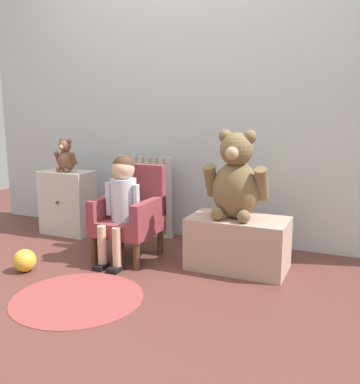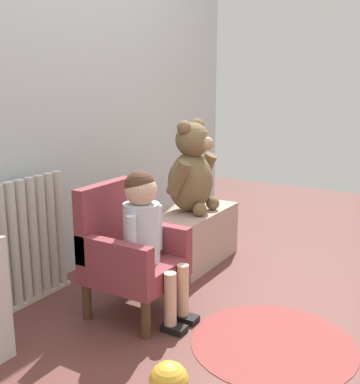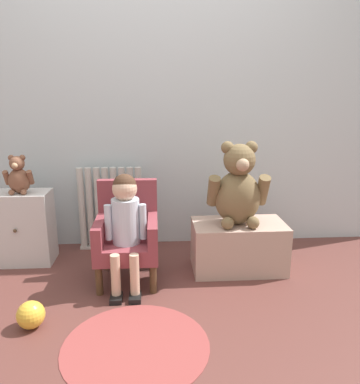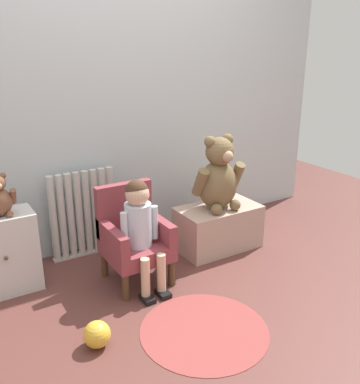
% 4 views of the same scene
% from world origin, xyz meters
% --- Properties ---
extents(ground_plane, '(6.00, 6.00, 0.00)m').
position_xyz_m(ground_plane, '(0.00, 0.00, 0.00)').
color(ground_plane, brown).
extents(back_wall, '(3.80, 0.05, 2.40)m').
position_xyz_m(back_wall, '(0.00, 1.16, 1.20)').
color(back_wall, silver).
rests_on(back_wall, ground_plane).
extents(radiator, '(0.50, 0.05, 0.64)m').
position_xyz_m(radiator, '(-0.35, 1.04, 0.32)').
color(radiator, beige).
rests_on(radiator, ground_plane).
extents(child_armchair, '(0.39, 0.40, 0.63)m').
position_xyz_m(child_armchair, '(-0.19, 0.54, 0.31)').
color(child_armchair, brown).
rests_on(child_armchair, ground_plane).
extents(child_figure, '(0.25, 0.35, 0.71)m').
position_xyz_m(child_figure, '(-0.19, 0.44, 0.46)').
color(child_figure, silver).
rests_on(child_figure, ground_plane).
extents(low_bench, '(0.62, 0.35, 0.33)m').
position_xyz_m(low_bench, '(0.55, 0.62, 0.17)').
color(low_bench, tan).
rests_on(low_bench, ground_plane).
extents(large_teddy_bear, '(0.40, 0.28, 0.55)m').
position_xyz_m(large_teddy_bear, '(0.53, 0.60, 0.58)').
color(large_teddy_bear, brown).
rests_on(large_teddy_bear, low_bench).
extents(floor_rug, '(0.71, 0.71, 0.01)m').
position_xyz_m(floor_rug, '(-0.11, -0.17, 0.00)').
color(floor_rug, brown).
rests_on(floor_rug, ground_plane).
extents(toy_ball, '(0.14, 0.14, 0.14)m').
position_xyz_m(toy_ball, '(-0.66, 0.02, 0.07)').
color(toy_ball, gold).
rests_on(toy_ball, ground_plane).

